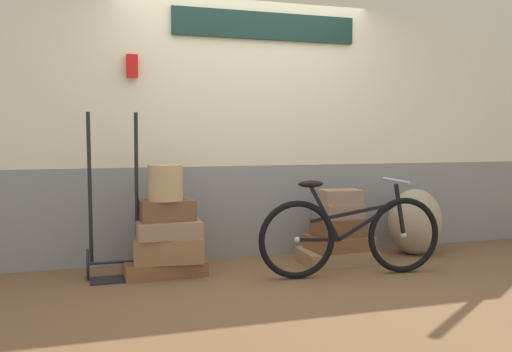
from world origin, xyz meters
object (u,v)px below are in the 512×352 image
at_px(suitcase_4, 336,256).
at_px(suitcase_7, 341,211).
at_px(suitcase_6, 338,227).
at_px(wicker_basket, 165,183).
at_px(burlap_sack, 415,222).
at_px(suitcase_0, 165,268).
at_px(suitcase_5, 339,243).
at_px(bicycle, 351,235).
at_px(suitcase_2, 169,229).
at_px(suitcase_3, 167,210).
at_px(suitcase_8, 340,197).
at_px(luggage_trolley, 115,238).
at_px(suitcase_1, 169,249).

height_order(suitcase_4, suitcase_7, suitcase_7).
distance_m(suitcase_6, wicker_basket, 1.69).
xyz_separation_m(wicker_basket, burlap_sack, (2.52, 0.10, -0.47)).
bearing_deg(suitcase_4, wicker_basket, -177.53).
bearing_deg(suitcase_0, suitcase_5, -3.54).
bearing_deg(bicycle, suitcase_7, 74.06).
height_order(suitcase_2, suitcase_3, suitcase_3).
bearing_deg(suitcase_2, suitcase_5, 0.70).
distance_m(suitcase_3, suitcase_8, 1.64).
bearing_deg(luggage_trolley, suitcase_6, -1.07).
bearing_deg(suitcase_0, burlap_sack, -1.22).
bearing_deg(wicker_basket, luggage_trolley, 173.91).
bearing_deg(suitcase_7, suitcase_5, 141.05).
bearing_deg(burlap_sack, suitcase_8, -175.56).
distance_m(suitcase_4, burlap_sack, 0.95).
bearing_deg(suitcase_3, suitcase_1, -80.28).
bearing_deg(bicycle, suitcase_3, 161.78).
height_order(suitcase_3, wicker_basket, wicker_basket).
bearing_deg(suitcase_5, suitcase_4, 153.31).
distance_m(suitcase_0, wicker_basket, 0.74).
bearing_deg(suitcase_1, suitcase_2, -85.26).
height_order(suitcase_0, luggage_trolley, luggage_trolley).
bearing_deg(suitcase_7, luggage_trolley, 176.95).
distance_m(suitcase_1, bicycle, 1.56).
relative_size(suitcase_6, suitcase_7, 1.19).
relative_size(suitcase_4, wicker_basket, 2.20).
distance_m(suitcase_8, burlap_sack, 0.91).
xyz_separation_m(suitcase_6, suitcase_7, (0.02, -0.01, 0.15)).
bearing_deg(suitcase_3, bicycle, -21.67).
height_order(burlap_sack, bicycle, bicycle).
bearing_deg(suitcase_4, bicycle, -99.30).
bearing_deg(suitcase_7, suitcase_0, 177.25).
distance_m(suitcase_0, suitcase_3, 0.50).
bearing_deg(burlap_sack, suitcase_6, -174.28).
bearing_deg(suitcase_7, suitcase_3, 177.22).
bearing_deg(bicycle, wicker_basket, 162.89).
relative_size(suitcase_8, luggage_trolley, 0.27).
bearing_deg(bicycle, burlap_sack, 29.27).
bearing_deg(suitcase_0, suitcase_6, -3.49).
xyz_separation_m(suitcase_4, suitcase_6, (0.01, -0.01, 0.28)).
bearing_deg(burlap_sack, suitcase_2, -177.13).
bearing_deg(suitcase_4, suitcase_0, -178.48).
relative_size(suitcase_1, suitcase_3, 1.27).
height_order(suitcase_3, burlap_sack, burlap_sack).
bearing_deg(wicker_basket, suitcase_1, -4.12).
relative_size(suitcase_0, suitcase_3, 1.51).
bearing_deg(suitcase_3, suitcase_5, -4.20).
xyz_separation_m(suitcase_4, luggage_trolley, (-2.03, 0.03, 0.28)).
distance_m(suitcase_2, suitcase_4, 1.62).
distance_m(suitcase_2, wicker_basket, 0.40).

